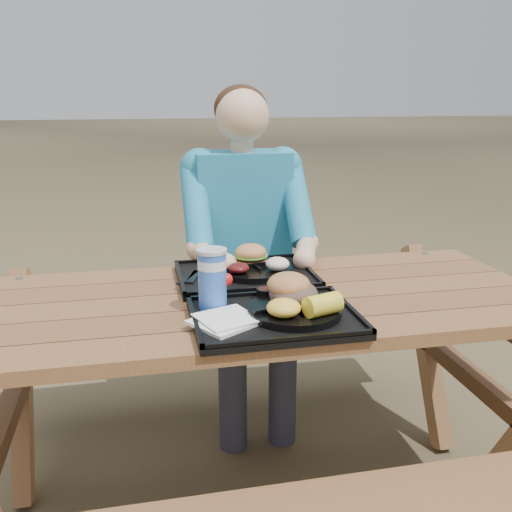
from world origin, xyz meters
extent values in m
plane|color=#999999|center=(0.00, 0.00, 0.00)|extent=(60.00, 60.00, 0.00)
cube|color=black|center=(0.01, -0.21, 0.76)|extent=(0.45, 0.35, 0.02)
cube|color=black|center=(0.00, 0.17, 0.76)|extent=(0.45, 0.35, 0.02)
cylinder|color=black|center=(0.06, -0.22, 0.78)|extent=(0.26, 0.26, 0.02)
cylinder|color=black|center=(0.03, 0.18, 0.78)|extent=(0.26, 0.26, 0.02)
cube|color=white|center=(-0.14, -0.24, 0.78)|extent=(0.20, 0.20, 0.02)
cylinder|color=blue|center=(-0.15, -0.12, 0.85)|extent=(0.08, 0.08, 0.16)
cylinder|color=black|center=(0.01, -0.08, 0.79)|extent=(0.06, 0.06, 0.03)
cylinder|color=yellow|center=(0.08, -0.08, 0.79)|extent=(0.06, 0.06, 0.03)
ellipsoid|color=yellow|center=(0.02, -0.27, 0.81)|extent=(0.09, 0.09, 0.05)
cube|color=black|center=(-0.17, 0.17, 0.77)|extent=(0.07, 0.15, 0.01)
ellipsoid|color=#531010|center=(-0.03, 0.12, 0.81)|extent=(0.07, 0.07, 0.03)
ellipsoid|color=white|center=(0.10, 0.12, 0.81)|extent=(0.08, 0.08, 0.04)
camera|label=1|loc=(-0.35, -1.63, 1.36)|focal=40.00mm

